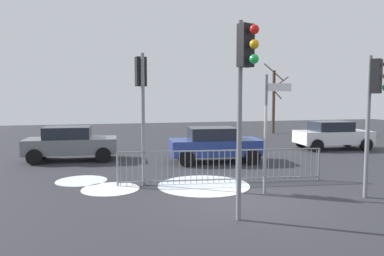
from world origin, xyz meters
The scene contains 13 objects.
ground_plane centered at (0.00, 0.00, 0.00)m, with size 60.00×60.00×0.00m, color #2D2D33.
traffic_light_rear_right centered at (3.27, -0.78, 2.81)m, with size 0.44×0.49×3.83m.
traffic_light_rear_left centered at (-0.81, -1.63, 3.20)m, with size 0.38×0.54×4.37m.
traffic_light_mid_left centered at (-2.50, 2.47, 2.98)m, with size 0.36×0.56×4.06m.
direction_sign_post centered at (0.77, 0.42, 1.87)m, with size 0.79×0.11×3.36m.
pedestrian_guard_railing centered at (-0.03, 1.96, 0.55)m, with size 6.54×0.88×1.07m.
car_blue_mid centered at (0.96, 5.66, 0.77)m, with size 3.95×2.24×1.47m.
car_grey_far centered at (-4.92, 7.67, 0.77)m, with size 3.90×2.12×1.47m.
car_white_trailing centered at (8.18, 7.77, 0.77)m, with size 3.94×2.22×1.47m.
bare_tree_left centered at (9.24, 16.41, 2.54)m, with size 2.05×2.05×5.22m.
snow_patch_kerb centered at (-4.36, 3.41, 0.01)m, with size 1.65×1.65×0.01m, color silver.
snow_patch_island centered at (-3.49, 2.07, 0.01)m, with size 1.71×1.71×0.01m, color white.
snow_patch_verge centered at (-0.68, 1.79, 0.01)m, with size 2.85×2.85×0.01m, color silver.
Camera 1 is at (-3.93, -8.99, 2.73)m, focal length 34.59 mm.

